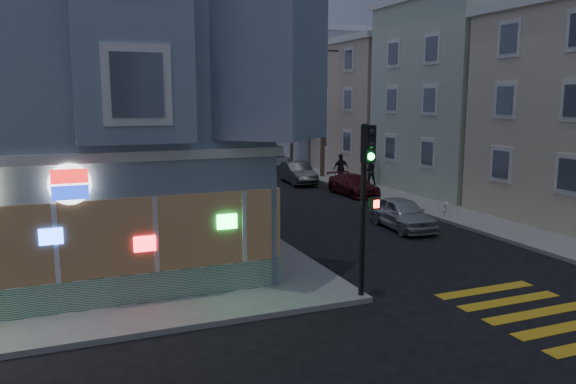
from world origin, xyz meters
TOP-DOWN VIEW (x-y plane):
  - ground at (0.00, 0.00)m, footprint 120.00×120.00m
  - sidewalk_ne at (23.00, 23.00)m, footprint 24.00×42.00m
  - corner_building at (-6.00, 10.98)m, footprint 14.60×14.60m
  - row_house_b at (19.50, 16.00)m, footprint 12.00×8.60m
  - row_house_c at (19.50, 25.00)m, footprint 12.00×8.60m
  - row_house_d at (19.50, 34.00)m, footprint 12.00×8.60m
  - utility_pole at (12.00, 24.00)m, footprint 2.20×0.30m
  - street_tree_near at (12.20, 30.00)m, footprint 3.00×3.00m
  - street_tree_far at (12.20, 38.00)m, footprint 3.00×3.00m
  - pedestrian_a at (13.00, 19.34)m, footprint 0.98×0.85m
  - pedestrian_b at (11.70, 20.66)m, footprint 1.10×0.50m
  - parked_car_a at (8.60, 9.09)m, footprint 1.86×3.96m
  - parked_car_b at (9.47, 22.39)m, footprint 1.86×4.36m
  - parked_car_c at (10.70, 17.19)m, footprint 1.74×4.05m
  - parked_car_d at (10.70, 30.25)m, footprint 2.64×5.14m
  - traffic_signal at (2.82, 2.18)m, footprint 0.57×0.52m
  - fire_hydrant at (11.30, 9.68)m, footprint 0.41×0.24m

SIDE VIEW (x-z plane):
  - ground at x=0.00m, z-range 0.00..0.00m
  - sidewalk_ne at x=23.00m, z-range 0.00..0.15m
  - fire_hydrant at x=11.30m, z-range 0.17..0.88m
  - parked_car_c at x=10.70m, z-range 0.00..1.16m
  - parked_car_a at x=8.60m, z-range 0.00..1.31m
  - parked_car_d at x=10.70m, z-range 0.00..1.39m
  - parked_car_b at x=9.47m, z-range 0.00..1.40m
  - pedestrian_a at x=13.00m, z-range 0.15..1.88m
  - pedestrian_b at x=11.70m, z-range 0.15..1.99m
  - traffic_signal at x=2.82m, z-range 0.97..5.61m
  - street_tree_near at x=12.20m, z-range 1.29..6.59m
  - street_tree_far at x=12.20m, z-range 1.29..6.59m
  - row_house_c at x=19.50m, z-range 0.15..9.15m
  - utility_pole at x=12.00m, z-range 0.30..9.30m
  - row_house_b at x=19.50m, z-range 0.15..10.65m
  - row_house_d at x=19.50m, z-range 0.15..10.65m
  - corner_building at x=-6.00m, z-range 0.12..11.52m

